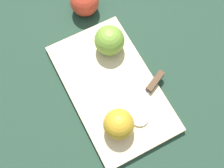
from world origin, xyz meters
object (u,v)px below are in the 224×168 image
apple_half_left (109,41)px  knife (152,85)px  apple_half_right (119,124)px  apple_whole (84,2)px

apple_half_left → knife: (0.17, 0.04, -0.04)m
apple_half_right → knife: bearing=86.8°
apple_half_right → knife: 0.16m
apple_half_right → apple_whole: same height
apple_half_left → knife: size_ratio=0.51×
knife → apple_whole: 0.35m
apple_half_left → apple_whole: size_ratio=0.87×
apple_whole → apple_half_left: bearing=-4.9°
knife → apple_half_left: bearing=-99.0°
apple_half_left → apple_half_right: size_ratio=1.07×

